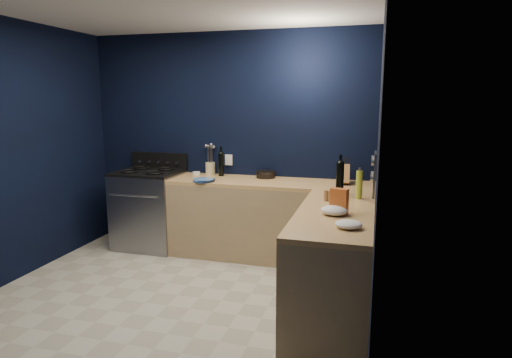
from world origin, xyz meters
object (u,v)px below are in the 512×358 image
(utensil_crock, at_px, (210,168))
(knife_block, at_px, (344,175))
(gas_range, at_px, (150,210))
(crouton_bag, at_px, (339,201))
(plate_stack, at_px, (204,180))

(utensil_crock, bearing_deg, knife_block, -6.41)
(gas_range, relative_size, crouton_bag, 4.40)
(knife_block, bearing_deg, crouton_bag, -93.14)
(plate_stack, distance_m, crouton_bag, 1.89)
(plate_stack, relative_size, knife_block, 1.17)
(plate_stack, xyz_separation_m, utensil_crock, (-0.10, 0.47, 0.06))
(gas_range, height_order, plate_stack, plate_stack)
(knife_block, height_order, crouton_bag, knife_block)
(knife_block, bearing_deg, utensil_crock, 167.94)
(crouton_bag, bearing_deg, plate_stack, 164.24)
(gas_range, bearing_deg, crouton_bag, -26.94)
(gas_range, distance_m, plate_stack, 0.95)
(utensil_crock, height_order, crouton_bag, crouton_bag)
(knife_block, distance_m, crouton_bag, 1.30)
(plate_stack, bearing_deg, utensil_crock, 102.03)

